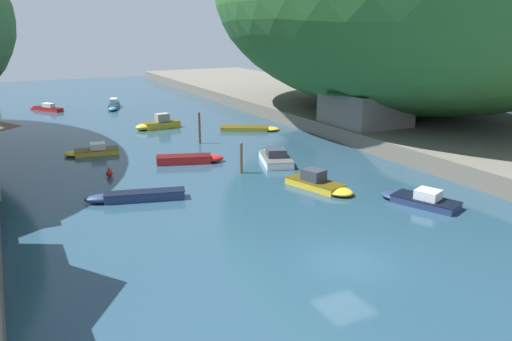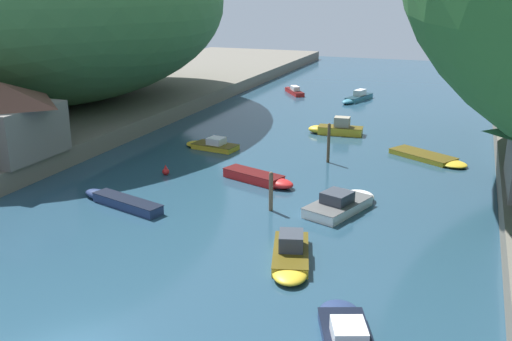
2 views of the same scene
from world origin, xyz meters
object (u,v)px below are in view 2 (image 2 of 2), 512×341
Objects in this scene: boat_open_rowboat at (261,178)px; person_on_quay at (3,154)px; boat_near_quay at (335,129)px; boat_navy_launch at (431,158)px; boat_yellow_tender at (343,203)px; boathouse_shed at (2,118)px; boat_far_upstream at (119,201)px; boat_red_skiff at (357,98)px; boat_moored_right at (293,91)px; boat_white_cruiser at (211,145)px; boat_far_right_bank at (291,256)px; channel_buoy_near at (166,171)px; boat_mid_channel at (346,333)px.

boat_open_rowboat is 3.36× the size of person_on_quay.
boat_navy_launch is (8.84, -5.46, -0.31)m from boat_near_quay.
boat_yellow_tender is (4.72, -17.86, -0.10)m from boat_near_quay.
boat_open_rowboat is at bearing 15.11° from boathouse_shed.
boat_yellow_tender reaches higher than boat_far_upstream.
boathouse_shed reaches higher than boat_far_upstream.
person_on_quay is at bearing -149.16° from boat_yellow_tender.
boathouse_shed reaches higher than boat_red_skiff.
boat_near_quay is at bearing -4.99° from boat_far_upstream.
boathouse_shed reaches higher than boat_open_rowboat.
boat_near_quay reaches higher than boat_moored_right.
person_on_quay is (-15.20, -7.16, 2.12)m from boat_open_rowboat.
boat_white_cruiser is at bearing -115.57° from boat_open_rowboat.
boat_far_right_bank reaches higher than boat_white_cruiser.
channel_buoy_near is at bearing 147.01° from boat_near_quay.
boat_navy_launch is 13.07m from boat_yellow_tender.
boat_open_rowboat is 1.07× the size of boat_mid_channel.
boat_far_right_bank is 3.26× the size of person_on_quay.
boat_mid_channel is at bearing -22.86° from boathouse_shed.
boat_yellow_tender is at bearing -56.30° from boat_far_upstream.
boathouse_shed is 1.08× the size of boat_navy_launch.
boat_moored_right is at bearing 130.88° from boat_yellow_tender.
boat_open_rowboat is 0.94× the size of boat_yellow_tender.
boat_far_upstream is 6.20m from channel_buoy_near.
channel_buoy_near is at bearing 93.54° from boat_red_skiff.
boat_near_quay reaches higher than boat_red_skiff.
boat_near_quay reaches higher than boat_white_cruiser.
boat_far_right_bank is at bearing 17.36° from boat_navy_launch.
person_on_quay is at bearing -142.72° from channel_buoy_near.
person_on_quay is (-16.76, -22.27, 1.93)m from boat_near_quay.
boat_near_quay is 0.80× the size of boat_red_skiff.
boat_far_right_bank is at bearing -38.35° from channel_buoy_near.
boat_near_quay reaches higher than boat_yellow_tender.
boat_far_upstream is (-6.69, -7.04, -0.02)m from boat_open_rowboat.
boat_white_cruiser is 16.24m from person_on_quay.
boat_far_right_bank reaches higher than channel_buoy_near.
boat_far_right_bank is 42.44m from boat_red_skiff.
boat_near_quay is 15.18m from boat_open_rowboat.
person_on_quay reaches higher than boat_far_upstream.
boat_navy_launch is at bearing -36.75° from person_on_quay.
boathouse_shed reaches higher than boat_white_cruiser.
boathouse_shed is at bearing -30.76° from boat_far_right_bank.
boathouse_shed reaches higher than boat_near_quay.
boat_mid_channel is (7.77, -31.06, -0.17)m from boat_near_quay.
boat_red_skiff reaches higher than boat_open_rowboat.
boat_far_right_bank is 21.24m from boat_white_cruiser.
boat_navy_launch is at bearing -119.88° from boat_far_right_bank.
boat_red_skiff reaches higher than boat_white_cruiser.
boat_white_cruiser is (-12.37, 17.27, -0.08)m from boat_far_right_bank.
boat_open_rowboat is (17.40, 4.70, -3.83)m from boathouse_shed.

